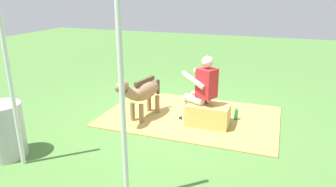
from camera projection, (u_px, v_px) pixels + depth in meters
ground_plane at (172, 120)px, 5.96m from camera, size 24.00×24.00×0.00m
hay_patch at (191, 116)px, 6.08m from camera, size 3.30×2.19×0.02m
hay_bale at (208, 115)px, 5.62m from camera, size 0.75×0.45×0.41m
person_seated at (202, 88)px, 5.55m from camera, size 0.72×0.58×1.29m
pony_standing at (142, 92)px, 5.82m from camera, size 0.46×1.34×0.91m
soda_bottle at (236, 114)px, 5.86m from camera, size 0.07×0.07×0.28m
water_barrel at (3, 131)px, 4.54m from camera, size 0.58×0.58×0.82m
tent_pole_left at (123, 107)px, 3.28m from camera, size 0.06×0.06×2.38m
tent_pole_right at (11, 84)px, 4.08m from camera, size 0.06×0.06×2.38m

